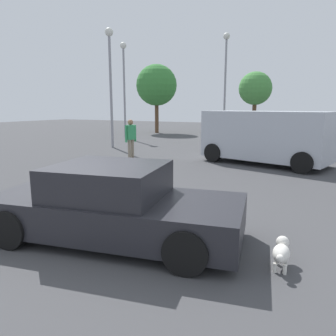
{
  "coord_description": "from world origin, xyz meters",
  "views": [
    {
      "loc": [
        3.37,
        -4.06,
        2.25
      ],
      "look_at": [
        0.17,
        2.22,
        0.9
      ],
      "focal_mm": 34.36,
      "sensor_mm": 36.0,
      "label": 1
    }
  ],
  "objects": [
    {
      "name": "pedestrian",
      "position": [
        -4.3,
        7.48,
        1.02
      ],
      "size": [
        0.36,
        0.54,
        1.71
      ],
      "rotation": [
        0.0,
        0.0,
        5.93
      ],
      "color": "gray",
      "rests_on": "ground_plane"
    },
    {
      "name": "van_white",
      "position": [
        1.08,
        8.98,
        1.13
      ],
      "size": [
        5.18,
        3.25,
        2.07
      ],
      "rotation": [
        0.0,
        0.0,
        -0.26
      ],
      "color": "#B2B7C1",
      "rests_on": "ground_plane"
    },
    {
      "name": "light_post_near",
      "position": [
        -7.56,
        10.55,
        4.31
      ],
      "size": [
        0.44,
        0.44,
        6.34
      ],
      "color": "gray",
      "rests_on": "ground_plane"
    },
    {
      "name": "tree_back_right",
      "position": [
        -2.71,
        24.2,
        3.74
      ],
      "size": [
        2.78,
        2.78,
        5.16
      ],
      "color": "brown",
      "rests_on": "ground_plane"
    },
    {
      "name": "sedan_foreground",
      "position": [
        0.15,
        0.22,
        0.59
      ],
      "size": [
        4.55,
        2.54,
        1.29
      ],
      "rotation": [
        0.0,
        0.0,
        0.18
      ],
      "color": "#232328",
      "rests_on": "ground_plane"
    },
    {
      "name": "light_post_mid",
      "position": [
        -9.9,
        15.23,
        4.46
      ],
      "size": [
        0.44,
        0.44,
        6.6
      ],
      "color": "gray",
      "rests_on": "ground_plane"
    },
    {
      "name": "ground_plane",
      "position": [
        0.0,
        0.0,
        0.0
      ],
      "size": [
        80.0,
        80.0,
        0.0
      ],
      "primitive_type": "plane",
      "color": "#424244"
    },
    {
      "name": "light_post_far",
      "position": [
        -3.4,
        17.85,
        4.74
      ],
      "size": [
        0.44,
        0.44,
        7.08
      ],
      "color": "gray",
      "rests_on": "ground_plane"
    },
    {
      "name": "tree_back_left",
      "position": [
        -10.29,
        20.63,
        4.04
      ],
      "size": [
        3.46,
        3.46,
        5.79
      ],
      "color": "brown",
      "rests_on": "ground_plane"
    },
    {
      "name": "dog",
      "position": [
        2.88,
        0.43,
        0.24
      ],
      "size": [
        0.26,
        0.65,
        0.39
      ],
      "rotation": [
        0.0,
        0.0,
        1.64
      ],
      "color": "white",
      "rests_on": "ground_plane"
    }
  ]
}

